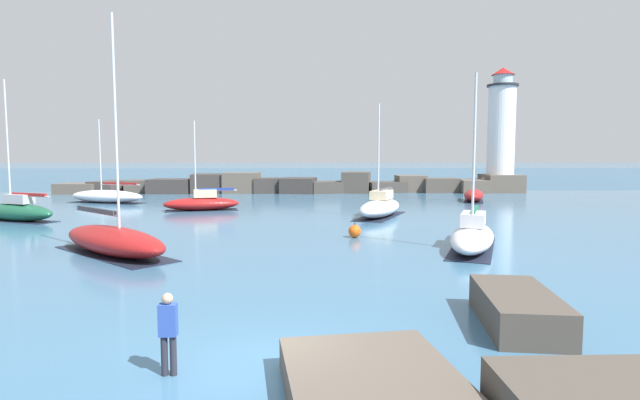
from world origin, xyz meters
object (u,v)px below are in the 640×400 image
(sailboat_moored_2, at_px, (113,240))
(sailboat_moored_4, at_px, (202,203))
(person_on_rocks, at_px, (168,329))
(sailboat_moored_1, at_px, (17,211))
(sailboat_moored_3, at_px, (473,235))
(sailboat_moored_0, at_px, (380,207))
(mooring_buoy_orange_near, at_px, (355,231))
(sailboat_moored_5, at_px, (474,195))
(lighthouse, at_px, (501,138))
(sailboat_moored_6, at_px, (107,196))

(sailboat_moored_2, bearing_deg, sailboat_moored_4, 88.35)
(sailboat_moored_2, relative_size, person_on_rocks, 6.18)
(sailboat_moored_1, xyz_separation_m, sailboat_moored_3, (27.92, -11.46, -0.08))
(sailboat_moored_0, distance_m, sailboat_moored_2, 19.92)
(sailboat_moored_2, bearing_deg, person_on_rocks, -65.74)
(sailboat_moored_2, xyz_separation_m, person_on_rocks, (5.84, -12.96, 0.32))
(mooring_buoy_orange_near, bearing_deg, sailboat_moored_2, -160.40)
(sailboat_moored_3, xyz_separation_m, person_on_rocks, (-11.10, -13.58, 0.33))
(sailboat_moored_1, relative_size, sailboat_moored_5, 1.04)
(sailboat_moored_4, height_order, mooring_buoy_orange_near, sailboat_moored_4)
(lighthouse, height_order, person_on_rocks, lighthouse)
(lighthouse, distance_m, sailboat_moored_0, 31.72)
(sailboat_moored_5, distance_m, sailboat_moored_6, 35.55)
(sailboat_moored_3, height_order, sailboat_moored_5, sailboat_moored_5)
(sailboat_moored_5, relative_size, mooring_buoy_orange_near, 10.30)
(lighthouse, relative_size, sailboat_moored_4, 2.09)
(sailboat_moored_2, bearing_deg, sailboat_moored_5, 44.46)
(sailboat_moored_0, bearing_deg, sailboat_moored_1, -176.59)
(sailboat_moored_5, bearing_deg, sailboat_moored_0, -133.84)
(sailboat_moored_0, height_order, person_on_rocks, sailboat_moored_0)
(sailboat_moored_1, relative_size, person_on_rocks, 5.60)
(sailboat_moored_5, bearing_deg, lighthouse, 58.79)
(sailboat_moored_2, bearing_deg, lighthouse, 48.70)
(sailboat_moored_2, distance_m, mooring_buoy_orange_near, 12.30)
(sailboat_moored_2, distance_m, sailboat_moored_5, 36.04)
(sailboat_moored_4, bearing_deg, sailboat_moored_6, 145.94)
(sailboat_moored_6, relative_size, person_on_rocks, 4.68)
(mooring_buoy_orange_near, bearing_deg, sailboat_moored_3, -33.21)
(sailboat_moored_2, relative_size, sailboat_moored_4, 1.46)
(sailboat_moored_3, height_order, person_on_rocks, sailboat_moored_3)
(sailboat_moored_4, xyz_separation_m, sailboat_moored_5, (25.20, 6.96, 0.01))
(lighthouse, bearing_deg, sailboat_moored_6, -163.38)
(lighthouse, bearing_deg, sailboat_moored_5, -121.21)
(sailboat_moored_1, height_order, sailboat_moored_4, sailboat_moored_1)
(sailboat_moored_3, distance_m, sailboat_moored_6, 36.39)
(sailboat_moored_3, height_order, mooring_buoy_orange_near, sailboat_moored_3)
(sailboat_moored_3, xyz_separation_m, sailboat_moored_6, (-26.76, 24.66, -0.01))
(lighthouse, xyz_separation_m, sailboat_moored_5, (-7.88, -13.01, -6.05))
(sailboat_moored_3, height_order, sailboat_moored_4, sailboat_moored_3)
(lighthouse, bearing_deg, mooring_buoy_orange_near, -122.84)
(sailboat_moored_0, height_order, sailboat_moored_2, sailboat_moored_2)
(sailboat_moored_0, relative_size, sailboat_moored_2, 0.77)
(sailboat_moored_1, bearing_deg, sailboat_moored_2, -47.74)
(lighthouse, xyz_separation_m, sailboat_moored_3, (-16.67, -37.63, -6.05))
(sailboat_moored_1, bearing_deg, sailboat_moored_3, -22.32)
(sailboat_moored_5, bearing_deg, sailboat_moored_3, -109.64)
(sailboat_moored_1, relative_size, sailboat_moored_6, 1.20)
(mooring_buoy_orange_near, bearing_deg, sailboat_moored_1, 160.57)
(sailboat_moored_0, relative_size, sailboat_moored_4, 1.12)
(sailboat_moored_2, relative_size, sailboat_moored_3, 1.28)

